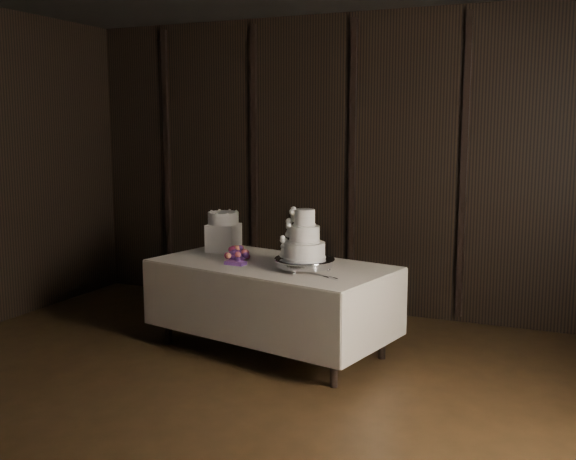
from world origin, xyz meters
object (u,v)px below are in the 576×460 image
(small_cake, at_px, (223,218))
(box_pedestal, at_px, (224,238))
(wedding_cake, at_px, (300,239))
(display_table, at_px, (272,303))
(cake_stand, at_px, (304,264))
(bouquet, at_px, (237,255))

(small_cake, bearing_deg, box_pedestal, 0.00)
(wedding_cake, xyz_separation_m, box_pedestal, (-0.95, 0.47, -0.12))
(display_table, distance_m, wedding_cake, 0.68)
(display_table, relative_size, cake_stand, 4.47)
(display_table, xyz_separation_m, bouquet, (-0.30, -0.05, 0.40))
(small_cake, bearing_deg, cake_stand, -24.96)
(display_table, bearing_deg, box_pedestal, 164.77)
(bouquet, xyz_separation_m, box_pedestal, (-0.34, 0.38, 0.07))
(box_pedestal, bearing_deg, bouquet, -48.59)
(box_pedestal, xyz_separation_m, small_cake, (0.00, 0.00, 0.18))
(bouquet, height_order, small_cake, small_cake)
(box_pedestal, bearing_deg, small_cake, 0.00)
(box_pedestal, height_order, small_cake, small_cake)
(cake_stand, xyz_separation_m, small_cake, (-0.98, 0.46, 0.26))
(wedding_cake, bearing_deg, box_pedestal, 140.34)
(box_pedestal, bearing_deg, display_table, -27.42)
(display_table, distance_m, box_pedestal, 0.85)
(wedding_cake, distance_m, small_cake, 1.06)
(cake_stand, distance_m, box_pedestal, 1.08)
(bouquet, height_order, box_pedestal, box_pedestal)
(display_table, bearing_deg, small_cake, 164.77)
(wedding_cake, relative_size, box_pedestal, 1.52)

